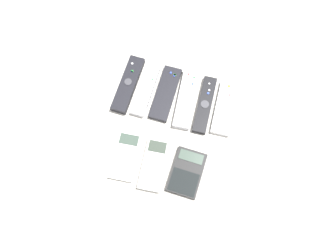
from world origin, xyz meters
name	(u,v)px	position (x,y,z in m)	size (l,w,h in m)	color
ground_plane	(166,134)	(0.00, 0.00, 0.00)	(3.00, 3.00, 0.00)	beige
remote_0	(128,84)	(-0.16, 0.13, 0.01)	(0.05, 0.20, 0.03)	black
remote_1	(146,91)	(-0.10, 0.12, 0.01)	(0.05, 0.18, 0.02)	#B7B7BC
remote_2	(166,93)	(-0.04, 0.13, 0.01)	(0.06, 0.19, 0.02)	black
remote_3	(186,99)	(0.03, 0.13, 0.01)	(0.06, 0.20, 0.02)	silver
remote_4	(205,105)	(0.09, 0.12, 0.01)	(0.05, 0.19, 0.02)	black
remote_5	(225,108)	(0.16, 0.13, 0.01)	(0.06, 0.18, 0.02)	white
calculator_0	(125,156)	(-0.10, -0.10, 0.01)	(0.08, 0.15, 0.01)	silver
calculator_1	(154,164)	(-0.01, -0.10, 0.01)	(0.08, 0.16, 0.02)	silver
calculator_2	(187,172)	(0.09, -0.10, 0.01)	(0.10, 0.14, 0.02)	black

